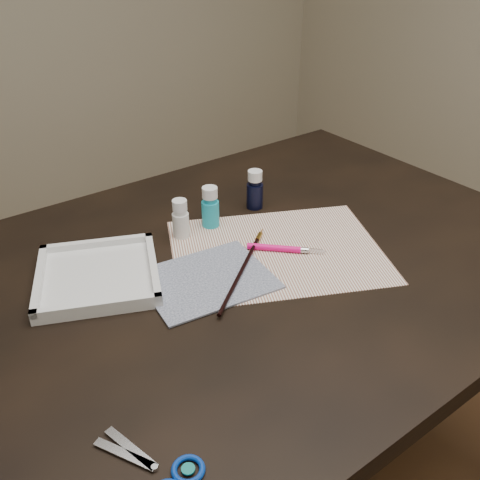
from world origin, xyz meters
TOP-DOWN VIEW (x-y plane):
  - table at (0.00, 0.00)m, footprint 1.30×0.90m
  - paper at (0.08, -0.01)m, footprint 0.51×0.46m
  - canvas at (-0.09, -0.01)m, footprint 0.25×0.21m
  - paint_bottle_white at (-0.04, 0.15)m, footprint 0.05×0.05m
  - paint_bottle_cyan at (0.03, 0.15)m, footprint 0.04×0.04m
  - paint_bottle_navy at (0.16, 0.16)m, footprint 0.04×0.04m
  - paintbrush at (-0.01, -0.03)m, footprint 0.24×0.19m
  - craft_knife at (0.10, -0.03)m, footprint 0.12×0.12m
  - scissors at (-0.36, -0.29)m, footprint 0.15×0.18m
  - palette_tray at (-0.25, 0.11)m, footprint 0.28×0.28m

SIDE VIEW (x-z plane):
  - table at x=0.00m, z-range 0.00..0.75m
  - paper at x=0.08m, z-range 0.75..0.75m
  - canvas at x=-0.09m, z-range 0.75..0.76m
  - scissors at x=-0.36m, z-range 0.75..0.76m
  - craft_knife at x=0.10m, z-range 0.75..0.76m
  - paintbrush at x=-0.01m, z-range 0.76..0.76m
  - palette_tray at x=-0.25m, z-range 0.75..0.78m
  - paint_bottle_white at x=-0.04m, z-range 0.75..0.83m
  - paint_bottle_navy at x=0.16m, z-range 0.75..0.84m
  - paint_bottle_cyan at x=0.03m, z-range 0.75..0.84m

